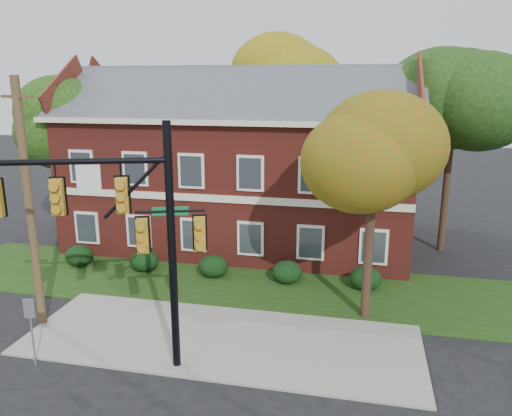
% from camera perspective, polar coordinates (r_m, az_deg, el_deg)
% --- Properties ---
extents(ground, '(120.00, 120.00, 0.00)m').
position_cam_1_polar(ground, '(17.61, -4.97, -16.43)').
color(ground, black).
rests_on(ground, ground).
extents(sidewalk, '(14.00, 5.00, 0.08)m').
position_cam_1_polar(sidewalk, '(18.41, -4.03, -14.79)').
color(sidewalk, gray).
rests_on(sidewalk, ground).
extents(grass_strip, '(30.00, 6.00, 0.04)m').
position_cam_1_polar(grass_strip, '(22.77, -0.49, -8.86)').
color(grass_strip, '#193811').
rests_on(grass_strip, ground).
extents(apartment_building, '(18.80, 8.80, 9.74)m').
position_cam_1_polar(apartment_building, '(27.48, -1.86, 5.96)').
color(apartment_building, maroon).
rests_on(apartment_building, ground).
extents(hedge_far_left, '(1.40, 1.26, 1.05)m').
position_cam_1_polar(hedge_far_left, '(26.51, -19.56, -5.14)').
color(hedge_far_left, black).
rests_on(hedge_far_left, ground).
extents(hedge_left, '(1.40, 1.26, 1.05)m').
position_cam_1_polar(hedge_left, '(24.90, -12.64, -5.90)').
color(hedge_left, black).
rests_on(hedge_left, ground).
extents(hedge_center, '(1.40, 1.26, 1.05)m').
position_cam_1_polar(hedge_center, '(23.69, -4.87, -6.65)').
color(hedge_center, black).
rests_on(hedge_center, ground).
extents(hedge_right, '(1.40, 1.26, 1.05)m').
position_cam_1_polar(hedge_right, '(22.96, 3.58, -7.32)').
color(hedge_right, black).
rests_on(hedge_right, ground).
extents(hedge_far_right, '(1.40, 1.26, 1.05)m').
position_cam_1_polar(hedge_far_right, '(22.75, 12.41, -7.86)').
color(hedge_far_right, black).
rests_on(hedge_far_right, ground).
extents(tree_near_right, '(4.50, 4.25, 8.58)m').
position_cam_1_polar(tree_near_right, '(18.43, 14.11, 6.67)').
color(tree_near_right, black).
rests_on(tree_near_right, ground).
extents(tree_left_rear, '(5.40, 5.10, 8.88)m').
position_cam_1_polar(tree_left_rear, '(30.17, -20.91, 9.03)').
color(tree_left_rear, black).
rests_on(tree_left_rear, ground).
extents(tree_right_rear, '(6.30, 5.95, 10.62)m').
position_cam_1_polar(tree_right_rear, '(27.64, 22.48, 11.49)').
color(tree_right_rear, black).
rests_on(tree_right_rear, ground).
extents(tree_far_rear, '(6.84, 6.46, 11.52)m').
position_cam_1_polar(tree_far_rear, '(34.61, 3.56, 14.08)').
color(tree_far_rear, black).
rests_on(tree_far_rear, ground).
extents(traffic_signal, '(6.78, 2.44, 7.91)m').
position_cam_1_polar(traffic_signal, '(15.18, -15.08, -1.77)').
color(traffic_signal, gray).
rests_on(traffic_signal, ground).
extents(utility_pole, '(1.42, 0.42, 9.18)m').
position_cam_1_polar(utility_pole, '(19.62, -24.49, 0.27)').
color(utility_pole, brown).
rests_on(utility_pole, ground).
extents(sign_post, '(0.34, 0.12, 2.33)m').
position_cam_1_polar(sign_post, '(17.79, -24.37, -11.64)').
color(sign_post, slate).
rests_on(sign_post, ground).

